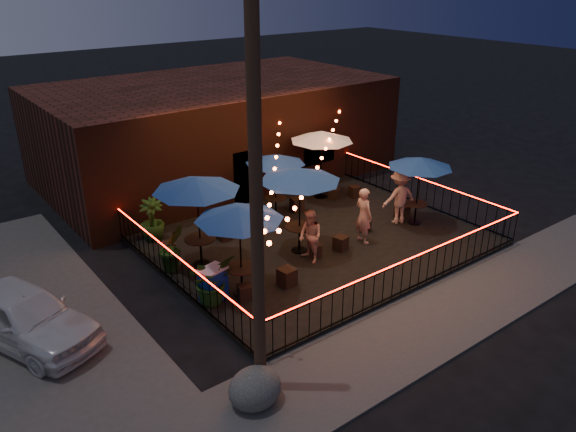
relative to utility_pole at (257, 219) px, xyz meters
The scene contains 36 objects.
ground 7.21m from the utility_pole, 25.71° to the left, with size 110.00×110.00×0.00m, color black.
patio 8.11m from the utility_pole, 40.43° to the left, with size 10.00×8.00×0.15m, color black.
sidewalk 6.74m from the utility_pole, ahead, with size 18.00×2.50×0.05m, color #44413F.
brick_building 14.27m from the utility_pole, 63.05° to the left, with size 14.00×8.00×4.00m.
utility_pole is the anchor object (origin of this frame).
fence_front 6.38m from the utility_pole, ahead, with size 10.00×0.04×1.04m.
fence_left 5.70m from the utility_pole, 85.03° to the left, with size 0.04×8.00×1.04m.
fence_right 11.85m from the utility_pole, 23.86° to the left, with size 0.04×8.00×1.04m.
festoon_lights 6.32m from the utility_pole, 44.40° to the left, with size 10.02×8.72×1.32m.
cafe_table_0 3.98m from the utility_pole, 63.15° to the left, with size 2.92×2.92×2.58m.
cafe_table_1 5.79m from the utility_pole, 73.51° to the left, with size 3.20×3.20×2.77m.
cafe_table_2 6.37m from the utility_pole, 43.99° to the left, with size 3.15×3.15×2.73m.
cafe_table_3 9.02m from the utility_pole, 51.70° to the left, with size 2.10×2.10×2.31m.
cafe_table_4 9.78m from the utility_pole, 21.44° to the left, with size 2.84×2.84×2.40m.
cafe_table_5 10.96m from the utility_pole, 42.91° to the left, with size 2.79×2.79×2.63m.
bistro_chair_0 4.97m from the utility_pole, 62.45° to the left, with size 0.35×0.35×0.41m, color black.
bistro_chair_1 5.45m from the utility_pole, 44.88° to the left, with size 0.43×0.43×0.51m, color black.
bistro_chair_2 7.49m from the utility_pole, 80.47° to the left, with size 0.39×0.39×0.46m, color black.
bistro_chair_3 8.00m from the utility_pole, 64.88° to the left, with size 0.40×0.40×0.48m, color black.
bistro_chair_4 6.96m from the utility_pole, 38.87° to the left, with size 0.35×0.35×0.42m, color black.
bistro_chair_5 7.55m from the utility_pole, 32.85° to the left, with size 0.38×0.38×0.45m, color black.
bistro_chair_6 8.58m from the utility_pole, 52.99° to the left, with size 0.39×0.39×0.46m, color black.
bistro_chair_7 10.05m from the utility_pole, 47.09° to the left, with size 0.42×0.42×0.50m, color black.
bistro_chair_8 9.02m from the utility_pole, 30.19° to the left, with size 0.36×0.36×0.43m, color black.
bistro_chair_9 10.41m from the utility_pole, 24.50° to the left, with size 0.43×0.43×0.51m, color black.
bistro_chair_10 11.39m from the utility_pole, 39.97° to the left, with size 0.36×0.36×0.43m, color black.
bistro_chair_11 11.76m from the utility_pole, 36.20° to the left, with size 0.36×0.36×0.43m, color black.
patron_a 7.97m from the utility_pole, 28.84° to the left, with size 0.68×0.44×1.85m, color tan.
patron_b 6.38m from the utility_pole, 39.81° to the left, with size 0.80×0.62×1.64m, color tan.
patron_c 9.85m from the utility_pole, 24.70° to the left, with size 1.23×0.71×1.91m, color #DBAD8A.
potted_shrub_a 4.75m from the utility_pole, 76.85° to the left, with size 1.18×1.02×1.31m, color #193410.
potted_shrub_b 6.51m from the utility_pole, 81.94° to the left, with size 0.78×0.63×1.42m, color #163E0D.
potted_shrub_c 8.57m from the utility_pole, 81.38° to the left, with size 0.78×0.78×1.39m, color #103F0E.
cooler 4.93m from the utility_pole, 75.52° to the left, with size 0.81×0.67×0.94m.
boulder 3.64m from the utility_pole, 138.46° to the right, with size 1.01×0.86×0.79m, color #41423D.
car_white 6.82m from the utility_pole, 126.09° to the left, with size 1.69×4.21×1.43m, color white.
Camera 1 is at (-10.73, -10.56, 8.27)m, focal length 35.00 mm.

